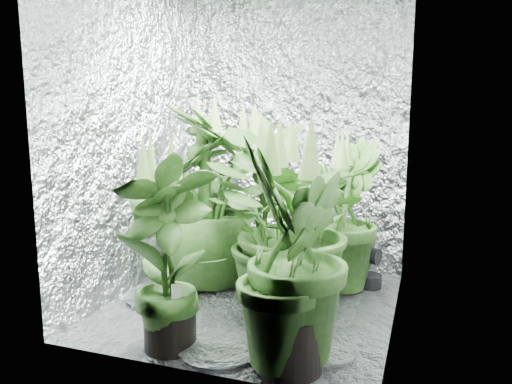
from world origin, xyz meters
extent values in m
plane|color=silver|center=(0.00, 0.00, 0.00)|extent=(1.60, 1.60, 0.00)
cube|color=silver|center=(0.00, 0.80, 1.00)|extent=(1.60, 0.02, 2.00)
cube|color=silver|center=(0.00, -0.80, 1.00)|extent=(1.60, 0.02, 2.00)
cube|color=silver|center=(-0.80, 0.00, 1.00)|extent=(0.02, 1.60, 2.00)
cube|color=silver|center=(0.80, 0.00, 1.00)|extent=(0.02, 1.60, 2.00)
cylinder|color=black|center=(-0.44, 0.46, 0.11)|extent=(0.26, 0.26, 0.23)
cylinder|color=#402E12|center=(-0.44, 0.46, 0.21)|extent=(0.24, 0.24, 0.03)
imported|color=#144513|center=(-0.44, 0.46, 0.42)|extent=(0.74, 0.74, 0.78)
cone|color=#557C3A|center=(-0.44, 0.46, 0.75)|extent=(0.08, 0.08, 0.23)
cylinder|color=black|center=(-0.07, 0.38, 0.13)|extent=(0.29, 0.29, 0.25)
cylinder|color=#402E12|center=(-0.07, 0.38, 0.24)|extent=(0.26, 0.26, 0.03)
imported|color=#144513|center=(-0.07, 0.38, 0.57)|extent=(0.77, 0.77, 1.08)
cone|color=#557C3A|center=(-0.07, 0.38, 1.05)|extent=(0.09, 0.09, 0.25)
cylinder|color=black|center=(0.46, 0.42, 0.11)|extent=(0.25, 0.25, 0.22)
cylinder|color=#402E12|center=(0.46, 0.42, 0.21)|extent=(0.23, 0.23, 0.03)
imported|color=#144513|center=(0.46, 0.42, 0.49)|extent=(0.58, 0.58, 0.92)
cone|color=#557C3A|center=(0.46, 0.42, 0.89)|extent=(0.08, 0.08, 0.22)
cylinder|color=black|center=(-0.38, 0.21, 0.13)|extent=(0.30, 0.30, 0.27)
cylinder|color=#402E12|center=(-0.38, 0.21, 0.25)|extent=(0.27, 0.27, 0.03)
imported|color=#144513|center=(-0.38, 0.21, 0.60)|extent=(0.89, 0.89, 1.13)
cone|color=#557C3A|center=(-0.38, 0.21, 1.10)|extent=(0.10, 0.10, 0.27)
cylinder|color=black|center=(0.22, -0.11, 0.13)|extent=(0.29, 0.29, 0.26)
cylinder|color=#402E12|center=(0.22, -0.11, 0.24)|extent=(0.27, 0.27, 0.03)
imported|color=#144513|center=(0.22, -0.11, 0.53)|extent=(1.08, 1.08, 1.00)
cone|color=#557C3A|center=(0.22, -0.11, 0.97)|extent=(0.09, 0.09, 0.26)
cylinder|color=black|center=(-0.19, -0.64, 0.11)|extent=(0.25, 0.25, 0.22)
cylinder|color=#402E12|center=(-0.19, -0.64, 0.21)|extent=(0.23, 0.23, 0.03)
imported|color=#144513|center=(-0.19, -0.64, 0.49)|extent=(0.70, 0.70, 0.94)
cone|color=#557C3A|center=(-0.19, -0.64, 0.91)|extent=(0.08, 0.08, 0.22)
cylinder|color=black|center=(0.40, -0.64, 0.13)|extent=(0.29, 0.29, 0.26)
cylinder|color=#402E12|center=(0.40, -0.64, 0.24)|extent=(0.27, 0.27, 0.03)
imported|color=#144513|center=(0.40, -0.64, 0.54)|extent=(0.65, 0.65, 1.01)
cone|color=#557C3A|center=(0.40, -0.64, 0.98)|extent=(0.09, 0.09, 0.26)
cylinder|color=black|center=(0.62, 0.51, 0.04)|extent=(0.15, 0.15, 0.08)
cylinder|color=black|center=(0.62, 0.51, 0.21)|extent=(0.14, 0.14, 0.11)
cylinder|color=#4C4C51|center=(0.56, 0.53, 0.21)|extent=(0.13, 0.30, 0.32)
torus|color=#4C4C51|center=(0.56, 0.53, 0.21)|extent=(0.13, 0.31, 0.33)
cube|color=white|center=(-0.14, -0.67, 0.30)|extent=(0.05, 0.04, 0.07)
camera|label=1|loc=(0.94, -2.62, 1.15)|focal=35.00mm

